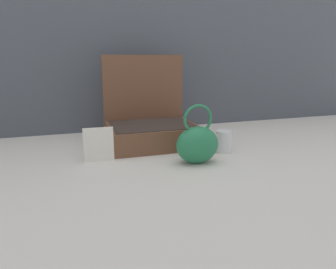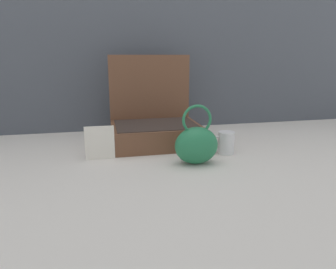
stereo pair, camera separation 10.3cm
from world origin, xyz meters
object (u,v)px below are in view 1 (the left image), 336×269
at_px(open_suitcase, 150,125).
at_px(teal_pouch_handbag, 197,144).
at_px(info_card_left, 99,144).
at_px(coffee_mug, 223,141).

relative_size(open_suitcase, teal_pouch_handbag, 1.78).
bearing_deg(teal_pouch_handbag, open_suitcase, 107.69).
xyz_separation_m(open_suitcase, teal_pouch_handbag, (0.11, -0.33, -0.01)).
height_order(open_suitcase, teal_pouch_handbag, open_suitcase).
xyz_separation_m(teal_pouch_handbag, info_card_left, (-0.37, 0.14, -0.01)).
bearing_deg(info_card_left, teal_pouch_handbag, -20.48).
distance_m(open_suitcase, coffee_mug, 0.36).
relative_size(teal_pouch_handbag, coffee_mug, 2.17).
height_order(coffee_mug, info_card_left, info_card_left).
xyz_separation_m(open_suitcase, coffee_mug, (0.27, -0.23, -0.04)).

